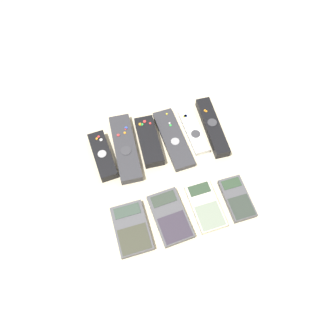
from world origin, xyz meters
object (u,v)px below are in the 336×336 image
at_px(remote_1, 125,148).
at_px(remote_0, 103,156).
at_px(calculator_0, 132,228).
at_px(remote_2, 149,141).
at_px(calculator_2, 205,206).
at_px(remote_4, 194,131).
at_px(calculator_1, 170,217).
at_px(calculator_3, 237,198).
at_px(remote_3, 173,139).
at_px(remote_5, 212,127).

bearing_deg(remote_1, remote_0, -170.05).
bearing_deg(calculator_0, remote_2, 65.03).
relative_size(calculator_0, calculator_2, 0.98).
height_order(remote_4, calculator_1, remote_4).
relative_size(remote_1, remote_2, 1.37).
height_order(remote_2, calculator_0, remote_2).
relative_size(calculator_1, calculator_3, 1.21).
height_order(calculator_2, calculator_3, same).
distance_m(remote_1, calculator_3, 0.34).
height_order(remote_4, calculator_3, same).
xyz_separation_m(remote_3, calculator_3, (0.10, -0.23, 0.00)).
relative_size(remote_1, remote_3, 1.07).
xyz_separation_m(remote_3, remote_5, (0.12, 0.00, 0.01)).
xyz_separation_m(calculator_1, calculator_3, (0.18, -0.00, 0.00)).
xyz_separation_m(remote_4, calculator_2, (-0.05, -0.23, 0.00)).
bearing_deg(calculator_2, calculator_0, 179.77).
xyz_separation_m(remote_5, calculator_3, (-0.02, -0.23, -0.01)).
bearing_deg(remote_2, calculator_3, -50.62).
height_order(remote_3, calculator_2, same).
bearing_deg(remote_0, calculator_1, -63.99).
distance_m(remote_1, remote_5, 0.26).
relative_size(remote_5, calculator_2, 1.49).
height_order(calculator_0, calculator_2, same).
distance_m(remote_3, remote_5, 0.12).
bearing_deg(remote_3, remote_1, 174.15).
height_order(remote_2, calculator_2, remote_2).
distance_m(remote_2, calculator_2, 0.25).
distance_m(remote_3, calculator_0, 0.29).
relative_size(remote_3, calculator_3, 1.71).
height_order(remote_3, remote_5, remote_5).
bearing_deg(remote_1, calculator_0, -96.28).
bearing_deg(remote_0, remote_2, -0.23).
relative_size(remote_5, calculator_1, 1.39).
relative_size(remote_3, calculator_0, 1.55).
bearing_deg(calculator_0, remote_3, 51.56).
bearing_deg(remote_4, calculator_0, -137.47).
xyz_separation_m(remote_2, calculator_1, (-0.01, -0.23, -0.01)).
height_order(remote_3, remote_4, same).
bearing_deg(calculator_1, remote_0, 116.16).
distance_m(remote_5, calculator_0, 0.38).
relative_size(remote_0, remote_3, 0.74).
xyz_separation_m(remote_3, remote_4, (0.06, 0.01, 0.00)).
distance_m(remote_1, remote_4, 0.20).
bearing_deg(remote_0, remote_3, -3.94).
height_order(calculator_1, calculator_3, same).
xyz_separation_m(remote_0, calculator_1, (0.13, -0.22, -0.01)).
relative_size(remote_4, calculator_3, 1.30).
bearing_deg(remote_4, remote_3, -174.44).
bearing_deg(calculator_2, remote_0, 134.00).
bearing_deg(calculator_0, remote_1, 80.49).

